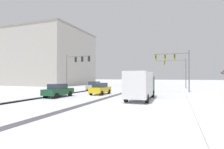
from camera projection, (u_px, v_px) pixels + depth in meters
wheel_track_left_lane at (49, 96)px, 22.35m from camera, size 1.17×29.09×0.01m
wheel_track_right_lane at (103, 99)px, 19.78m from camera, size 0.77×29.09×0.01m
wheel_track_center at (51, 97)px, 22.24m from camera, size 0.84×29.09×0.01m
sidewalk_kerb_right at (216, 106)px, 14.75m from camera, size 4.00×29.09×0.12m
traffic_signal_far_right at (177, 68)px, 38.94m from camera, size 6.40×0.38×6.50m
traffic_signal_near_right at (175, 62)px, 27.63m from camera, size 5.25×0.67×6.50m
traffic_signal_near_left at (76, 64)px, 31.58m from camera, size 5.10×0.58×6.50m
car_silver_lead at (95, 86)px, 32.44m from camera, size 1.98×4.17×1.62m
car_yellow_cab_second at (100, 89)px, 24.94m from camera, size 1.88×4.12×1.62m
car_dark_green_third at (58, 90)px, 21.65m from camera, size 1.98×4.17×1.62m
bus_oncoming at (134, 78)px, 52.78m from camera, size 2.83×11.05×3.38m
box_truck_delivery at (141, 85)px, 19.20m from camera, size 2.39×7.43×3.02m
office_building_far_left_block at (46, 59)px, 56.64m from camera, size 25.44×21.49×16.59m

